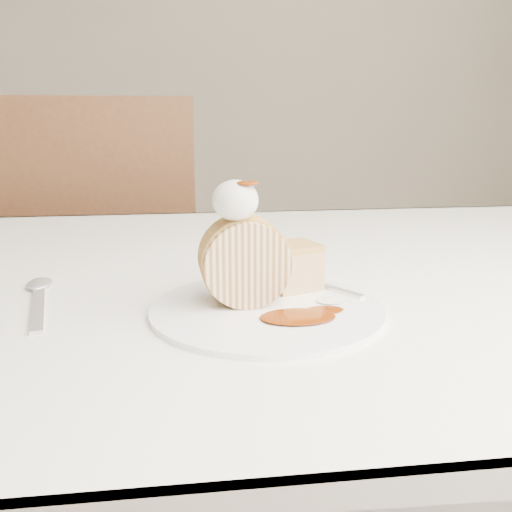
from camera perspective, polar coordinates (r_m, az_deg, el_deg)
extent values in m
cube|color=beige|center=(3.55, -6.39, 21.48)|extent=(5.00, 0.10, 2.80)
cube|color=white|center=(0.77, -0.49, -2.84)|extent=(1.40, 0.90, 0.04)
cube|color=white|center=(1.22, -3.00, -2.08)|extent=(1.40, 0.01, 0.28)
cylinder|color=brown|center=(1.44, 23.48, -11.65)|extent=(0.06, 0.06, 0.71)
cube|color=brown|center=(1.64, -15.11, -3.09)|extent=(0.52, 0.52, 0.04)
cube|color=brown|center=(1.38, -15.88, 4.94)|extent=(0.47, 0.10, 0.49)
cylinder|color=brown|center=(1.92, -8.56, -8.07)|extent=(0.04, 0.04, 0.45)
cylinder|color=brown|center=(1.93, -20.58, -8.77)|extent=(0.04, 0.04, 0.45)
cylinder|color=brown|center=(1.56, -6.99, -13.57)|extent=(0.04, 0.04, 0.45)
cylinder|color=brown|center=(1.57, -22.06, -14.40)|extent=(0.04, 0.04, 0.45)
cylinder|color=white|center=(0.60, 1.07, -5.37)|extent=(0.31, 0.31, 0.01)
cylinder|color=beige|center=(0.60, -1.12, -0.55)|extent=(0.09, 0.05, 0.09)
cube|color=tan|center=(0.66, 3.72, -1.32)|extent=(0.07, 0.07, 0.05)
ellipsoid|color=white|center=(0.58, -2.08, 5.59)|extent=(0.05, 0.05, 0.04)
ellipsoid|color=#662304|center=(0.57, -0.85, 7.82)|extent=(0.02, 0.02, 0.01)
cube|color=silver|center=(0.67, 7.07, -3.06)|extent=(0.10, 0.13, 0.00)
cube|color=silver|center=(0.65, -20.98, -5.01)|extent=(0.06, 0.17, 0.00)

